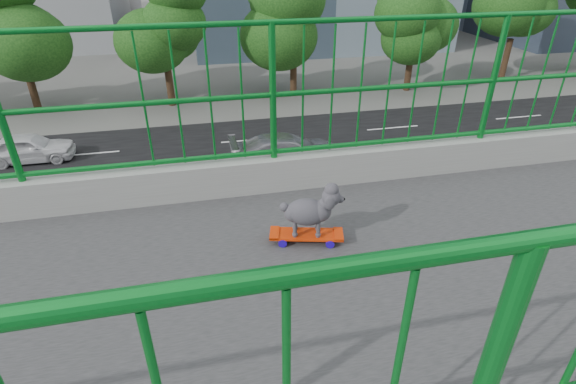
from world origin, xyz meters
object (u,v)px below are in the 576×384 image
(poodle, at_px, (310,210))
(car_4, at_px, (29,148))
(car_3, at_px, (287,151))
(car_0, at_px, (446,286))
(car_6, at_px, (526,207))
(skateboard, at_px, (306,235))
(car_2, at_px, (29,217))

(poodle, bearing_deg, car_4, -140.76)
(poodle, distance_m, car_3, 16.72)
(car_0, height_order, car_4, car_0)
(car_4, relative_size, car_6, 0.83)
(poodle, height_order, car_4, poodle)
(skateboard, bearing_deg, car_2, -136.05)
(car_0, relative_size, car_4, 1.03)
(skateboard, height_order, car_6, skateboard)
(poodle, relative_size, car_0, 0.11)
(poodle, distance_m, car_4, 21.19)
(skateboard, bearing_deg, car_3, -177.56)
(skateboard, xyz_separation_m, car_6, (-8.66, 10.58, -6.39))
(poodle, height_order, car_6, poodle)
(car_2, xyz_separation_m, car_4, (-6.40, -1.71, 0.00))
(car_3, bearing_deg, car_4, 74.61)
(skateboard, height_order, car_4, skateboard)
(poodle, xyz_separation_m, car_3, (-15.06, 3.16, -6.52))
(car_3, distance_m, car_4, 12.06)
(poodle, xyz_separation_m, car_4, (-18.26, -8.47, -6.61))
(car_3, bearing_deg, poodle, 168.17)
(skateboard, relative_size, car_6, 0.12)
(skateboard, distance_m, car_2, 15.06)
(car_0, bearing_deg, car_3, -166.16)
(car_2, bearing_deg, poodle, -150.33)
(car_3, distance_m, car_6, 9.79)
(car_2, xyz_separation_m, car_6, (3.20, 17.32, -0.00))
(skateboard, distance_m, car_3, 16.63)
(car_2, relative_size, car_3, 0.92)
(car_4, distance_m, car_6, 21.32)
(poodle, relative_size, car_2, 0.09)
(poodle, xyz_separation_m, car_2, (-11.86, -6.76, -6.61))
(car_2, height_order, car_3, car_3)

